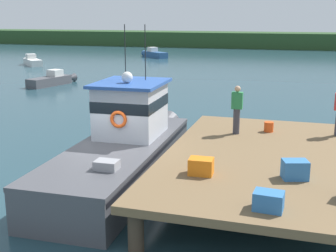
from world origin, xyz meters
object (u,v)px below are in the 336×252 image
Objects in this scene: moored_boat_outer_mooring at (154,54)px; mooring_buoy_spare_mooring at (131,102)px; crate_stack_near_edge at (201,166)px; crate_single_far at (268,201)px; moored_boat_far_right at (52,80)px; bait_bucket at (269,127)px; mooring_buoy_channel_marker at (146,93)px; deckhand_by_the_boat at (237,109)px; moored_boat_near_channel at (32,61)px; main_fishing_boat at (125,146)px; crate_single_by_cleat at (295,170)px.

mooring_buoy_spare_mooring is at bearing -74.08° from moored_boat_outer_mooring.
mooring_buoy_spare_mooring is at bearing 118.17° from crate_stack_near_edge.
crate_single_far is at bearing -59.20° from mooring_buoy_spare_mooring.
crate_single_far reaches higher than moored_boat_far_right.
bait_bucket is 0.68× the size of mooring_buoy_channel_marker.
deckhand_by_the_boat reaches higher than crate_stack_near_edge.
moored_boat_near_channel is at bearing 129.32° from crate_stack_near_edge.
bait_bucket is 41.29m from moored_boat_outer_mooring.
deckhand_by_the_boat is 0.42× the size of moored_boat_near_channel.
mooring_buoy_channel_marker is at bearing -18.59° from moored_boat_far_right.
moored_boat_outer_mooring is (-17.19, 44.19, -0.97)m from crate_single_far.
crate_single_far is at bearing -63.22° from mooring_buoy_channel_marker.
mooring_buoy_spare_mooring is (17.88, -17.30, -0.18)m from moored_boat_near_channel.
bait_bucket is (-0.46, 6.44, -0.03)m from crate_single_far.
crate_stack_near_edge is at bearing -93.76° from deckhand_by_the_boat.
moored_boat_outer_mooring is 0.96× the size of moored_boat_far_right.
main_fishing_boat reaches higher than moored_boat_near_channel.
deckhand_by_the_boat is 21.58m from moored_boat_far_right.
moored_boat_near_channel reaches higher than mooring_buoy_spare_mooring.
moored_boat_near_channel is (-27.15, 30.04, -1.04)m from crate_single_by_cleat.
moored_boat_far_right is 8.87m from mooring_buoy_channel_marker.
moored_boat_near_channel is 14.90m from moored_boat_far_right.
main_fishing_boat is at bearing -69.56° from mooring_buoy_spare_mooring.
crate_single_far is 6.46m from bait_bucket.
main_fishing_boat is at bearing -72.85° from moored_boat_outer_mooring.
bait_bucket is 0.09× the size of moored_boat_near_channel.
crate_single_far is 19.78m from mooring_buoy_channel_marker.
main_fishing_boat is 35.57m from moored_boat_near_channel.
moored_boat_far_right is at bearing -90.28° from moored_boat_outer_mooring.
deckhand_by_the_boat reaches higher than crate_single_far.
bait_bucket is at bearing 74.68° from crate_stack_near_edge.
crate_single_by_cleat is 0.14× the size of moored_boat_outer_mooring.
crate_single_far is at bearing -50.23° from moored_boat_near_channel.
moored_boat_near_channel is at bearing 135.95° from mooring_buoy_spare_mooring.
crate_single_by_cleat is at bearing -62.74° from deckhand_by_the_boat.
moored_boat_outer_mooring is (-16.73, 37.74, -0.95)m from bait_bucket.
moored_boat_far_right is (-0.12, -23.73, -0.03)m from moored_boat_outer_mooring.
bait_bucket is at bearing -44.33° from moored_boat_near_channel.
main_fishing_boat is 6.04× the size of deckhand_by_the_boat.
main_fishing_boat is at bearing -150.64° from bait_bucket.
mooring_buoy_spare_mooring is at bearing -87.86° from mooring_buoy_channel_marker.
deckhand_by_the_boat reaches higher than mooring_buoy_spare_mooring.
crate_single_far is at bearing -68.74° from moored_boat_outer_mooring.
main_fishing_boat reaches higher than mooring_buoy_channel_marker.
crate_single_by_cleat is 0.15× the size of moored_boat_near_channel.
moored_boat_far_right is at bearing 129.55° from crate_stack_near_edge.
deckhand_by_the_boat is 41.45m from moored_boat_outer_mooring.
crate_single_by_cleat reaches higher than crate_single_far.
mooring_buoy_spare_mooring is (8.40, -29.44, -0.21)m from moored_boat_outer_mooring.
moored_boat_outer_mooring is at bearing 89.72° from moored_boat_far_right.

